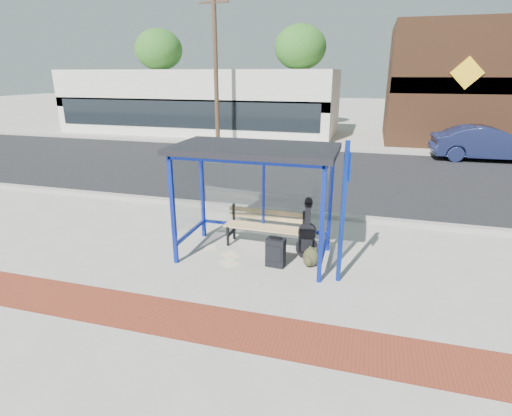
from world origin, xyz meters
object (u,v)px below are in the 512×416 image
(bench, at_px, (266,225))
(parked_car, at_px, (487,143))
(guitar_bag, at_px, (307,238))
(suitcase, at_px, (276,253))
(backpack, at_px, (310,258))

(bench, distance_m, parked_car, 13.99)
(guitar_bag, xyz_separation_m, suitcase, (-0.55, -0.58, -0.16))
(suitcase, relative_size, backpack, 1.64)
(bench, xyz_separation_m, backpack, (1.14, -0.76, -0.31))
(suitcase, bearing_deg, guitar_bag, 50.89)
(guitar_bag, relative_size, backpack, 3.15)
(bench, bearing_deg, suitcase, -63.14)
(bench, relative_size, parked_car, 0.41)
(backpack, bearing_deg, guitar_bag, 128.67)
(bench, xyz_separation_m, parked_car, (7.24, 11.97, 0.27))
(guitar_bag, distance_m, suitcase, 0.81)
(bench, relative_size, suitcase, 2.87)
(suitcase, distance_m, backpack, 0.73)
(backpack, bearing_deg, bench, 164.82)
(suitcase, height_order, backpack, suitcase)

